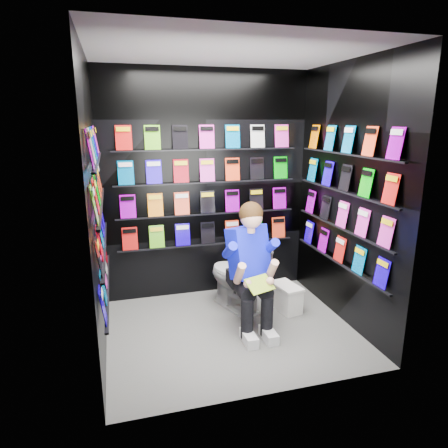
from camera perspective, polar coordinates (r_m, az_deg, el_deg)
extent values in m
plane|color=slate|center=(4.14, 1.00, -14.93)|extent=(2.40, 2.40, 0.00)
plane|color=white|center=(3.64, 1.19, 23.46)|extent=(2.40, 2.40, 0.00)
cube|color=black|center=(4.62, -2.48, 5.41)|extent=(2.40, 0.04, 2.60)
cube|color=black|center=(2.76, 7.04, -1.08)|extent=(2.40, 0.04, 2.60)
cube|color=black|center=(3.53, -17.94, 1.79)|extent=(0.04, 2.00, 2.60)
cube|color=black|center=(4.17, 17.11, 3.76)|extent=(0.04, 2.00, 2.60)
imported|color=silver|center=(4.44, 1.73, -7.53)|extent=(0.65, 0.85, 0.73)
cube|color=silver|center=(4.53, 8.89, -10.47)|extent=(0.26, 0.39, 0.27)
cube|color=silver|center=(4.47, 8.96, -8.76)|extent=(0.28, 0.41, 0.03)
cube|color=green|center=(3.72, 5.13, -8.57)|extent=(0.30, 0.23, 0.11)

